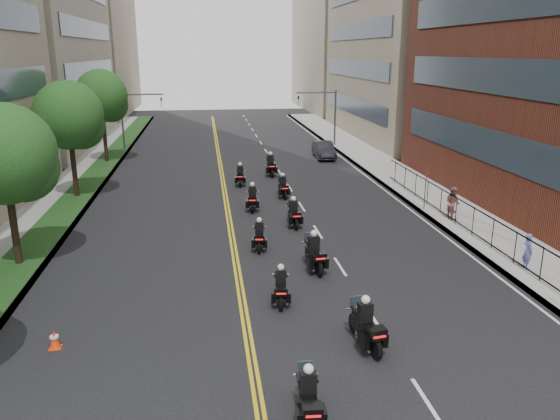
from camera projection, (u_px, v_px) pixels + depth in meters
The scene contains 25 objects.
ground at pixel (314, 412), 14.77m from camera, with size 160.00×160.00×0.00m, color black.
sidewalk_right at pixel (408, 183), 40.09m from camera, with size 4.00×90.00×0.15m, color gray.
sidewalk_left at pixel (68, 194), 36.95m from camera, with size 4.00×90.00×0.15m, color gray.
grass_strip at pixel (80, 192), 37.03m from camera, with size 2.00×90.00×0.04m, color #183E16.
building_right_far at pixel (352, 28), 88.10m from camera, with size 15.00×28.00×26.00m, color gray.
building_left_far at pixel (72, 26), 82.40m from camera, with size 16.00×28.00×26.00m, color gray.
iron_fence at pixel (483, 227), 27.37m from camera, with size 0.05×28.00×1.50m.
street_trees at pixel (49, 133), 29.57m from camera, with size 4.40×38.40×7.98m.
traffic_signal_right at pixel (326, 110), 54.92m from camera, with size 4.09×0.20×5.60m.
traffic_signal_left at pixel (132, 112), 52.42m from camera, with size 4.09×0.20×5.60m.
motorcycle_0 at pixel (309, 400), 14.23m from camera, with size 0.55×2.19×1.62m.
motorcycle_1 at pixel (366, 327), 17.83m from camera, with size 0.73×2.41×1.78m.
motorcycle_2 at pixel (281, 288), 21.01m from camera, with size 0.62×2.11×1.56m.
motorcycle_3 at pixel (314, 255), 24.15m from camera, with size 0.64×2.46×1.82m.
motorcycle_4 at pixel (259, 237), 26.76m from camera, with size 0.61×2.14×1.58m.
motorcycle_5 at pixel (294, 215), 30.25m from camera, with size 0.53×2.28×1.69m.
motorcycle_6 at pixel (252, 199), 33.33m from camera, with size 0.65×2.33×1.72m.
motorcycle_7 at pixel (283, 188), 36.28m from camera, with size 0.51×2.20×1.62m.
motorcycle_8 at pixel (240, 176), 39.50m from camera, with size 0.58×2.26×1.66m.
motorcycle_9 at pixel (271, 166), 42.55m from camera, with size 0.58×2.53×1.87m.
parked_sedan at pixel (324, 150), 49.54m from camera, with size 1.57×4.51×1.48m, color black.
pedestrian_a at pixel (528, 251), 23.91m from camera, with size 0.59×0.39×1.62m, color #535D98.
pedestrian_b at pixel (453, 203), 31.06m from camera, with size 0.90×0.70×1.85m, color #8F554E.
pedestrian_c at pixel (453, 199), 32.33m from camera, with size 0.92×0.38×1.57m, color #3B3A41.
traffic_cone at pixel (54, 339), 17.86m from camera, with size 0.38×0.38×0.63m.
Camera 1 is at (-2.64, -12.40, 9.40)m, focal length 35.00 mm.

